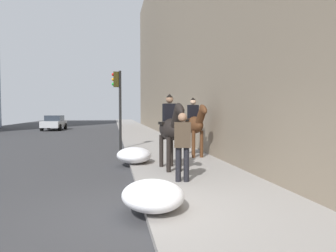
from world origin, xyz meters
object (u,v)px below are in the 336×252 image
(mounted_horse_near, at_px, (171,128))
(car_near_lane, at_px, (54,122))
(pedestrian_greeting, at_px, (182,142))
(mounted_horse_far, at_px, (194,124))
(traffic_light_near_curb, at_px, (118,97))

(mounted_horse_near, xyz_separation_m, car_near_lane, (22.85, 7.37, -0.61))
(mounted_horse_near, relative_size, car_near_lane, 0.52)
(pedestrian_greeting, bearing_deg, mounted_horse_near, 10.31)
(mounted_horse_far, distance_m, traffic_light_near_curb, 4.28)
(mounted_horse_near, bearing_deg, mounted_horse_far, 146.72)
(car_near_lane, bearing_deg, traffic_light_near_curb, 21.33)
(mounted_horse_far, xyz_separation_m, pedestrian_greeting, (-4.16, 1.40, -0.28))
(car_near_lane, distance_m, traffic_light_near_curb, 18.38)
(car_near_lane, relative_size, traffic_light_near_curb, 1.17)
(mounted_horse_near, relative_size, pedestrian_greeting, 1.33)
(traffic_light_near_curb, bearing_deg, car_near_lane, 18.90)
(mounted_horse_near, height_order, traffic_light_near_curb, traffic_light_near_curb)
(pedestrian_greeting, relative_size, traffic_light_near_curb, 0.46)
(mounted_horse_near, relative_size, mounted_horse_far, 0.99)
(car_near_lane, bearing_deg, mounted_horse_far, 25.76)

